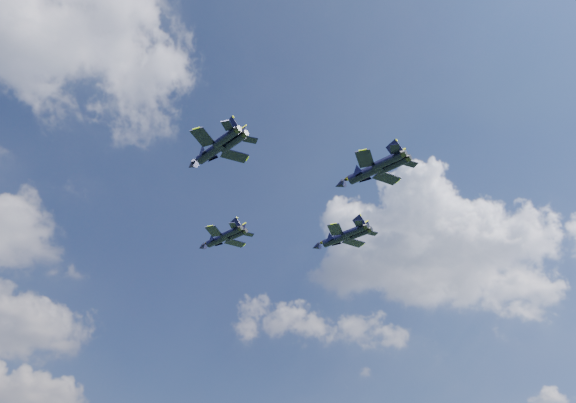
{
  "coord_description": "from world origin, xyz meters",
  "views": [
    {
      "loc": [
        -53.37,
        -68.79,
        3.57
      ],
      "look_at": [
        -1.86,
        5.31,
        64.06
      ],
      "focal_mm": 35.0,
      "sensor_mm": 36.0,
      "label": 1
    }
  ],
  "objects_px": {
    "jet_lead": "(217,240)",
    "jet_slot": "(364,174)",
    "jet_left": "(210,153)",
    "jet_right": "(335,239)"
  },
  "relations": [
    {
      "from": "jet_lead",
      "to": "jet_slot",
      "type": "height_order",
      "value": "jet_slot"
    },
    {
      "from": "jet_lead",
      "to": "jet_slot",
      "type": "relative_size",
      "value": 0.86
    },
    {
      "from": "jet_lead",
      "to": "jet_left",
      "type": "distance_m",
      "value": 26.86
    },
    {
      "from": "jet_lead",
      "to": "jet_slot",
      "type": "xyz_separation_m",
      "value": [
        11.42,
        -33.82,
        1.64
      ]
    },
    {
      "from": "jet_left",
      "to": "jet_lead",
      "type": "bearing_deg",
      "value": 47.51
    },
    {
      "from": "jet_lead",
      "to": "jet_right",
      "type": "relative_size",
      "value": 0.92
    },
    {
      "from": "jet_right",
      "to": "jet_slot",
      "type": "distance_m",
      "value": 21.78
    },
    {
      "from": "jet_right",
      "to": "jet_left",
      "type": "bearing_deg",
      "value": 177.45
    },
    {
      "from": "jet_right",
      "to": "jet_lead",
      "type": "bearing_deg",
      "value": 128.92
    },
    {
      "from": "jet_right",
      "to": "jet_slot",
      "type": "height_order",
      "value": "jet_slot"
    }
  ]
}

